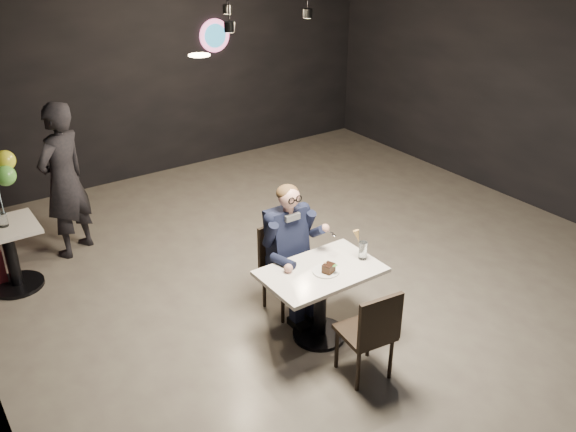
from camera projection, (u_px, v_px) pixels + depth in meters
floor at (358, 297)px, 6.52m from camera, size 9.00×9.00×0.00m
wall_sign at (214, 36)px, 9.32m from camera, size 0.50×0.06×0.50m
main_table at (320, 304)px, 5.77m from camera, size 1.10×0.70×0.75m
chair_far at (287, 271)px, 6.13m from camera, size 0.42×0.46×0.92m
chair_near at (365, 330)px, 5.26m from camera, size 0.47×0.51×0.92m
seated_man at (287, 248)px, 6.02m from camera, size 0.60×0.80×1.44m
dessert_plate at (326, 271)px, 5.56m from camera, size 0.25×0.25×0.01m
cake_slice at (329, 268)px, 5.52m from camera, size 0.13×0.12×0.07m
mint_leaf at (335, 266)px, 5.49m from camera, size 0.06×0.04×0.01m
sundae_glass at (363, 250)px, 5.74m from camera, size 0.08×0.08×0.18m
wafer_cone at (357, 236)px, 5.68m from camera, size 0.07×0.07×0.12m
side_table at (11, 255)px, 6.53m from camera, size 0.64×0.64×0.80m
balloon_vase at (3, 220)px, 6.35m from camera, size 0.10×0.10×0.15m
passerby at (64, 181)px, 7.01m from camera, size 0.81×0.74×1.86m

